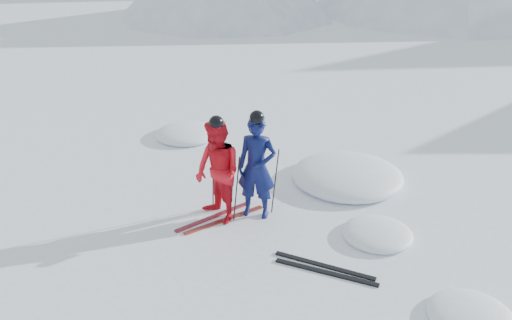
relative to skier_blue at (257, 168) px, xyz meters
The scene contains 12 objects.
ground 1.68m from the skier_blue, 18.44° to the right, with size 160.00×160.00×0.00m, color white.
skier_blue is the anchor object (origin of this frame).
skier_red 0.72m from the skier_blue, 135.73° to the right, with size 0.94×0.74×1.94m, color red.
pole_blue_left 0.47m from the skier_blue, 153.43° to the left, with size 0.02×0.02×1.32m, color black.
pole_blue_right 0.48m from the skier_blue, 45.00° to the left, with size 0.02×0.02×1.32m, color black.
pole_red_left 0.92m from the skier_blue, 162.79° to the right, with size 0.02×0.02×1.29m, color black.
pole_red_right 0.54m from the skier_blue, 121.46° to the right, with size 0.02×0.02×1.29m, color black.
ski_worn_left 1.27m from the skier_blue, 141.67° to the right, with size 0.09×1.70×0.03m, color black.
ski_worn_right 1.17m from the skier_blue, 128.21° to the right, with size 0.09×1.70×0.03m, color black.
ski_loose_a 2.22m from the skier_blue, 25.04° to the right, with size 0.09×1.70×0.03m, color black.
ski_loose_b 2.36m from the skier_blue, 27.53° to the right, with size 0.09×1.70×0.03m, color black.
snow_lumps 2.14m from the skier_blue, 77.37° to the left, with size 9.10×4.93×0.52m.
Camera 1 is at (3.39, -7.19, 5.23)m, focal length 38.00 mm.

